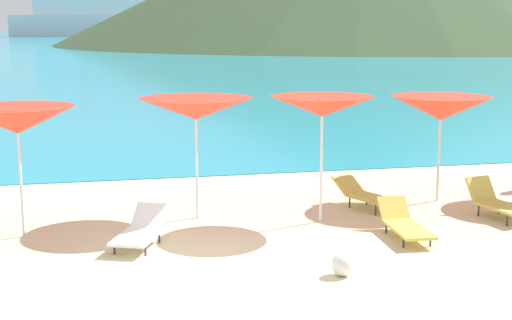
{
  "coord_description": "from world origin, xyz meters",
  "views": [
    {
      "loc": [
        -1.67,
        -10.85,
        3.62
      ],
      "look_at": [
        1.21,
        2.07,
        1.2
      ],
      "focal_mm": 51.8,
      "sensor_mm": 36.0,
      "label": 1
    }
  ],
  "objects_px": {
    "umbrella_3": "(196,109)",
    "lounge_chair_2": "(141,230)",
    "umbrella_4": "(322,107)",
    "umbrella_5": "(441,108)",
    "umbrella_2": "(17,120)",
    "lounge_chair_5": "(498,202)",
    "beach_ball": "(342,265)",
    "lounge_chair_3": "(404,224)",
    "cruise_ship": "(107,10)",
    "lounge_chair_4": "(364,194)"
  },
  "relations": [
    {
      "from": "umbrella_3",
      "to": "lounge_chair_2",
      "type": "xyz_separation_m",
      "value": [
        -1.17,
        -1.55,
        -1.83
      ]
    },
    {
      "from": "umbrella_4",
      "to": "umbrella_5",
      "type": "distance_m",
      "value": 3.08
    },
    {
      "from": "umbrella_2",
      "to": "lounge_chair_5",
      "type": "xyz_separation_m",
      "value": [
        8.72,
        -0.61,
        -1.74
      ]
    },
    {
      "from": "umbrella_3",
      "to": "lounge_chair_2",
      "type": "bearing_deg",
      "value": -126.96
    },
    {
      "from": "beach_ball",
      "to": "lounge_chair_3",
      "type": "bearing_deg",
      "value": 44.6
    },
    {
      "from": "lounge_chair_2",
      "to": "lounge_chair_3",
      "type": "relative_size",
      "value": 1.0
    },
    {
      "from": "lounge_chair_5",
      "to": "beach_ball",
      "type": "bearing_deg",
      "value": -158.09
    },
    {
      "from": "umbrella_5",
      "to": "beach_ball",
      "type": "distance_m",
      "value": 5.62
    },
    {
      "from": "umbrella_5",
      "to": "lounge_chair_5",
      "type": "xyz_separation_m",
      "value": [
        0.5,
        -1.51,
        -1.64
      ]
    },
    {
      "from": "umbrella_3",
      "to": "lounge_chair_5",
      "type": "bearing_deg",
      "value": -12.32
    },
    {
      "from": "umbrella_2",
      "to": "umbrella_4",
      "type": "bearing_deg",
      "value": -1.77
    },
    {
      "from": "umbrella_4",
      "to": "beach_ball",
      "type": "xyz_separation_m",
      "value": [
        -0.6,
        -2.97,
        -1.99
      ]
    },
    {
      "from": "lounge_chair_5",
      "to": "cruise_ship",
      "type": "xyz_separation_m",
      "value": [
        -1.64,
        232.5,
        8.1
      ]
    },
    {
      "from": "umbrella_2",
      "to": "lounge_chair_4",
      "type": "relative_size",
      "value": 1.42
    },
    {
      "from": "umbrella_5",
      "to": "lounge_chair_4",
      "type": "bearing_deg",
      "value": -171.9
    },
    {
      "from": "umbrella_2",
      "to": "lounge_chair_4",
      "type": "bearing_deg",
      "value": 5.74
    },
    {
      "from": "lounge_chair_5",
      "to": "cruise_ship",
      "type": "bearing_deg",
      "value": 79.96
    },
    {
      "from": "umbrella_4",
      "to": "lounge_chair_5",
      "type": "height_order",
      "value": "umbrella_4"
    },
    {
      "from": "umbrella_4",
      "to": "umbrella_5",
      "type": "bearing_deg",
      "value": 20.22
    },
    {
      "from": "umbrella_4",
      "to": "cruise_ship",
      "type": "distance_m",
      "value": 232.14
    },
    {
      "from": "umbrella_3",
      "to": "umbrella_4",
      "type": "bearing_deg",
      "value": -19.27
    },
    {
      "from": "lounge_chair_3",
      "to": "cruise_ship",
      "type": "relative_size",
      "value": 0.03
    },
    {
      "from": "umbrella_3",
      "to": "umbrella_4",
      "type": "height_order",
      "value": "umbrella_4"
    },
    {
      "from": "umbrella_5",
      "to": "cruise_ship",
      "type": "height_order",
      "value": "cruise_ship"
    },
    {
      "from": "umbrella_3",
      "to": "beach_ball",
      "type": "relative_size",
      "value": 6.83
    },
    {
      "from": "lounge_chair_5",
      "to": "beach_ball",
      "type": "distance_m",
      "value": 4.72
    },
    {
      "from": "umbrella_3",
      "to": "lounge_chair_2",
      "type": "height_order",
      "value": "umbrella_3"
    },
    {
      "from": "umbrella_3",
      "to": "umbrella_5",
      "type": "xyz_separation_m",
      "value": [
        5.09,
        0.29,
        -0.15
      ]
    },
    {
      "from": "lounge_chair_3",
      "to": "beach_ball",
      "type": "bearing_deg",
      "value": -131.91
    },
    {
      "from": "cruise_ship",
      "to": "lounge_chair_5",
      "type": "bearing_deg",
      "value": -80.08
    },
    {
      "from": "lounge_chair_4",
      "to": "lounge_chair_5",
      "type": "relative_size",
      "value": 1.06
    },
    {
      "from": "umbrella_2",
      "to": "umbrella_4",
      "type": "distance_m",
      "value": 5.34
    },
    {
      "from": "lounge_chair_2",
      "to": "lounge_chair_4",
      "type": "xyz_separation_m",
      "value": [
        4.55,
        1.6,
        0.03
      ]
    },
    {
      "from": "lounge_chair_3",
      "to": "cruise_ship",
      "type": "distance_m",
      "value": 233.48
    },
    {
      "from": "umbrella_2",
      "to": "lounge_chair_2",
      "type": "relative_size",
      "value": 1.41
    },
    {
      "from": "umbrella_2",
      "to": "lounge_chair_5",
      "type": "height_order",
      "value": "umbrella_2"
    },
    {
      "from": "umbrella_4",
      "to": "cruise_ship",
      "type": "xyz_separation_m",
      "value": [
        1.74,
        232.05,
        6.25
      ]
    },
    {
      "from": "umbrella_5",
      "to": "cruise_ship",
      "type": "distance_m",
      "value": 231.09
    },
    {
      "from": "lounge_chair_5",
      "to": "beach_ball",
      "type": "height_order",
      "value": "lounge_chair_5"
    },
    {
      "from": "umbrella_3",
      "to": "umbrella_4",
      "type": "distance_m",
      "value": 2.34
    },
    {
      "from": "umbrella_5",
      "to": "lounge_chair_2",
      "type": "relative_size",
      "value": 1.36
    },
    {
      "from": "umbrella_3",
      "to": "umbrella_4",
      "type": "relative_size",
      "value": 0.98
    },
    {
      "from": "umbrella_3",
      "to": "cruise_ship",
      "type": "xyz_separation_m",
      "value": [
        3.95,
        231.28,
        6.32
      ]
    },
    {
      "from": "umbrella_2",
      "to": "umbrella_3",
      "type": "height_order",
      "value": "umbrella_3"
    },
    {
      "from": "umbrella_5",
      "to": "lounge_chair_4",
      "type": "distance_m",
      "value": 2.39
    },
    {
      "from": "umbrella_3",
      "to": "lounge_chair_5",
      "type": "relative_size",
      "value": 1.52
    },
    {
      "from": "umbrella_3",
      "to": "umbrella_5",
      "type": "height_order",
      "value": "umbrella_3"
    },
    {
      "from": "umbrella_2",
      "to": "lounge_chair_5",
      "type": "bearing_deg",
      "value": -4.02
    },
    {
      "from": "umbrella_5",
      "to": "beach_ball",
      "type": "relative_size",
      "value": 6.53
    },
    {
      "from": "umbrella_2",
      "to": "lounge_chair_5",
      "type": "relative_size",
      "value": 1.51
    }
  ]
}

